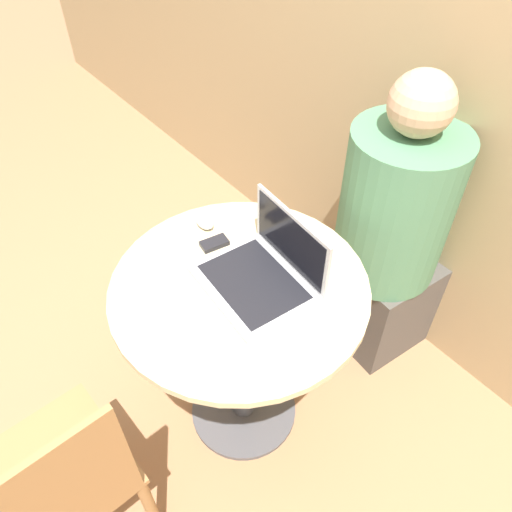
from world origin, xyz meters
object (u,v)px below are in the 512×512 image
(laptop, at_px, (264,272))
(cell_phone, at_px, (214,243))
(person_seated, at_px, (396,245))
(chair_empty, at_px, (59,491))

(laptop, distance_m, cell_phone, 0.22)
(cell_phone, xyz_separation_m, person_seated, (0.22, 0.70, -0.26))
(laptop, bearing_deg, chair_empty, -87.08)
(cell_phone, relative_size, person_seated, 0.08)
(person_seated, bearing_deg, laptop, -90.36)
(laptop, relative_size, cell_phone, 3.74)
(laptop, bearing_deg, person_seated, 89.64)
(chair_empty, distance_m, person_seated, 1.42)
(cell_phone, height_order, person_seated, person_seated)
(laptop, height_order, cell_phone, laptop)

